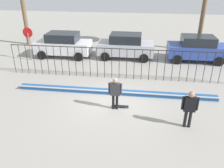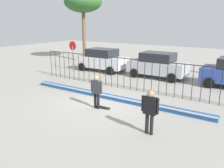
# 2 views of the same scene
# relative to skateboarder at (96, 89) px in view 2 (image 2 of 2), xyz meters

# --- Properties ---
(ground_plane) EXTENTS (60.00, 60.00, 0.00)m
(ground_plane) POSITION_rel_skateboarder_xyz_m (-0.20, 0.70, -0.99)
(ground_plane) COLOR #9E9991
(bowl_coping_ledge) EXTENTS (11.00, 0.40, 0.27)m
(bowl_coping_ledge) POSITION_rel_skateboarder_xyz_m (-0.20, 1.54, -0.87)
(bowl_coping_ledge) COLOR #235699
(bowl_coping_ledge) RESTS_ON ground
(perimeter_fence) EXTENTS (14.04, 0.04, 1.96)m
(perimeter_fence) POSITION_rel_skateboarder_xyz_m (-0.20, 3.72, 0.20)
(perimeter_fence) COLOR black
(perimeter_fence) RESTS_ON ground
(skateboarder) EXTENTS (0.67, 0.25, 1.65)m
(skateboarder) POSITION_rel_skateboarder_xyz_m (0.00, 0.00, 0.00)
(skateboarder) COLOR black
(skateboarder) RESTS_ON ground
(skateboard) EXTENTS (0.80, 0.20, 0.07)m
(skateboard) POSITION_rel_skateboarder_xyz_m (0.26, 0.16, -0.93)
(skateboard) COLOR black
(skateboard) RESTS_ON ground
(camera_operator) EXTENTS (0.70, 0.26, 1.73)m
(camera_operator) POSITION_rel_skateboarder_xyz_m (3.29, -1.07, 0.05)
(camera_operator) COLOR black
(camera_operator) RESTS_ON ground
(parked_car_white) EXTENTS (4.30, 2.12, 1.90)m
(parked_car_white) POSITION_rel_skateboarder_xyz_m (-5.05, 7.46, -0.02)
(parked_car_white) COLOR silver
(parked_car_white) RESTS_ON ground
(parked_car_silver) EXTENTS (4.30, 2.12, 1.90)m
(parked_car_silver) POSITION_rel_skateboarder_xyz_m (-0.12, 7.74, -0.02)
(parked_car_silver) COLOR #B7BABF
(parked_car_silver) RESTS_ON ground
(stop_sign) EXTENTS (0.76, 0.07, 2.50)m
(stop_sign) POSITION_rel_skateboarder_xyz_m (-7.28, 6.28, 0.63)
(stop_sign) COLOR slate
(stop_sign) RESTS_ON ground
(palm_tree_short) EXTENTS (3.78, 3.78, 7.03)m
(palm_tree_short) POSITION_rel_skateboarder_xyz_m (-9.48, 10.44, 4.93)
(palm_tree_short) COLOR brown
(palm_tree_short) RESTS_ON ground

